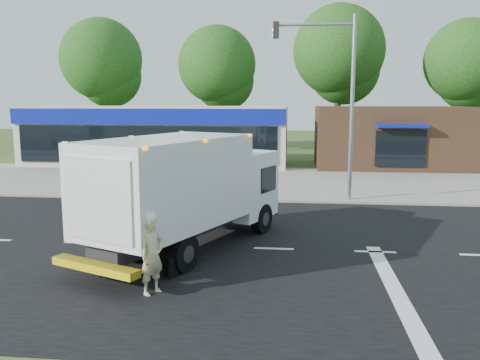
# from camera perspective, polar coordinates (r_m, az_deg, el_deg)

# --- Properties ---
(ground) EXTENTS (120.00, 120.00, 0.00)m
(ground) POSITION_cam_1_polar(r_m,az_deg,el_deg) (15.49, 3.81, -7.75)
(ground) COLOR #385123
(ground) RESTS_ON ground
(road_asphalt) EXTENTS (60.00, 14.00, 0.02)m
(road_asphalt) POSITION_cam_1_polar(r_m,az_deg,el_deg) (15.49, 3.81, -7.73)
(road_asphalt) COLOR black
(road_asphalt) RESTS_ON ground
(sidewalk) EXTENTS (60.00, 2.40, 0.12)m
(sidewalk) POSITION_cam_1_polar(r_m,az_deg,el_deg) (23.45, 4.66, -1.84)
(sidewalk) COLOR gray
(sidewalk) RESTS_ON ground
(parking_apron) EXTENTS (60.00, 9.00, 0.02)m
(parking_apron) POSITION_cam_1_polar(r_m,az_deg,el_deg) (29.17, 4.98, 0.20)
(parking_apron) COLOR gray
(parking_apron) RESTS_ON ground
(lane_markings) EXTENTS (55.20, 7.00, 0.01)m
(lane_markings) POSITION_cam_1_polar(r_m,az_deg,el_deg) (14.21, 9.09, -9.34)
(lane_markings) COLOR silver
(lane_markings) RESTS_ON road_asphalt
(ems_box_truck) EXTENTS (5.30, 8.07, 3.44)m
(ems_box_truck) POSITION_cam_1_polar(r_m,az_deg,el_deg) (14.94, -6.09, -0.59)
(ems_box_truck) COLOR black
(ems_box_truck) RESTS_ON ground
(emergency_worker) EXTENTS (0.72, 0.80, 1.94)m
(emergency_worker) POSITION_cam_1_polar(r_m,az_deg,el_deg) (11.96, -9.87, -8.20)
(emergency_worker) COLOR #C3B682
(emergency_worker) RESTS_ON ground
(retail_strip_mall) EXTENTS (18.00, 6.20, 4.00)m
(retail_strip_mall) POSITION_cam_1_polar(r_m,az_deg,el_deg) (36.14, -9.23, 5.01)
(retail_strip_mall) COLOR beige
(retail_strip_mall) RESTS_ON ground
(brown_storefront) EXTENTS (10.00, 6.70, 4.00)m
(brown_storefront) POSITION_cam_1_polar(r_m,az_deg,el_deg) (35.48, 16.66, 4.66)
(brown_storefront) COLOR #382316
(brown_storefront) RESTS_ON ground
(traffic_signal_pole) EXTENTS (3.51, 0.25, 8.00)m
(traffic_signal_pole) POSITION_cam_1_polar(r_m,az_deg,el_deg) (22.50, 10.88, 10.03)
(traffic_signal_pole) COLOR gray
(traffic_signal_pole) RESTS_ON ground
(background_trees) EXTENTS (36.77, 7.39, 12.10)m
(background_trees) POSITION_cam_1_polar(r_m,az_deg,el_deg) (43.11, 4.40, 12.87)
(background_trees) COLOR #332114
(background_trees) RESTS_ON ground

